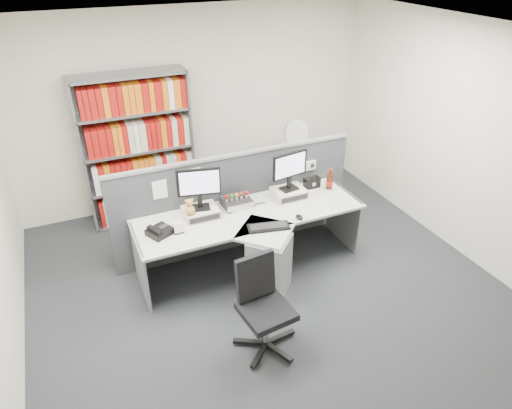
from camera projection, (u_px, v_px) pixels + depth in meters
name	position (u px, v px, depth m)	size (l,w,h in m)	color
ground	(281.00, 307.00, 4.89)	(5.50, 5.50, 0.00)	#32363B
room_shell	(286.00, 153.00, 3.99)	(5.04, 5.54, 2.72)	white
partition	(236.00, 201.00, 5.55)	(3.00, 0.08, 1.27)	#3E4047
desk	(258.00, 243.00, 5.13)	(2.60, 1.20, 0.72)	beige
monitor_riser_left	(201.00, 212.00, 5.09)	(0.38, 0.31, 0.10)	beige
monitor_riser_right	(289.00, 193.00, 5.47)	(0.38, 0.31, 0.10)	beige
monitor_left	(199.00, 185.00, 4.92)	(0.47, 0.19, 0.48)	black
monitor_right	(290.00, 168.00, 5.31)	(0.46, 0.18, 0.47)	black
desktop_pc	(236.00, 202.00, 5.30)	(0.32, 0.29, 0.09)	black
figurines	(237.00, 195.00, 5.24)	(0.29, 0.05, 0.09)	beige
keyboard	(269.00, 227.00, 4.90)	(0.47, 0.26, 0.03)	black
mouse	(299.00, 217.00, 5.06)	(0.07, 0.11, 0.04)	black
desk_phone	(159.00, 231.00, 4.78)	(0.31, 0.30, 0.10)	black
desk_calendar	(178.00, 229.00, 4.80)	(0.10, 0.08, 0.13)	black
plush_toy	(190.00, 208.00, 4.92)	(0.11, 0.11, 0.19)	#C28E40
speaker	(312.00, 182.00, 5.68)	(0.19, 0.11, 0.13)	black
cola_bottle	(330.00, 181.00, 5.63)	(0.08, 0.08, 0.27)	#3F190A
shelving_unit	(138.00, 152.00, 6.02)	(1.41, 0.40, 2.00)	gray
filing_cabinet	(294.00, 179.00, 6.71)	(0.45, 0.61, 0.70)	gray
desk_fan	(296.00, 135.00, 6.36)	(0.32, 0.20, 0.54)	white
office_chair	(262.00, 303.00, 4.23)	(0.60, 0.61, 0.93)	silver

